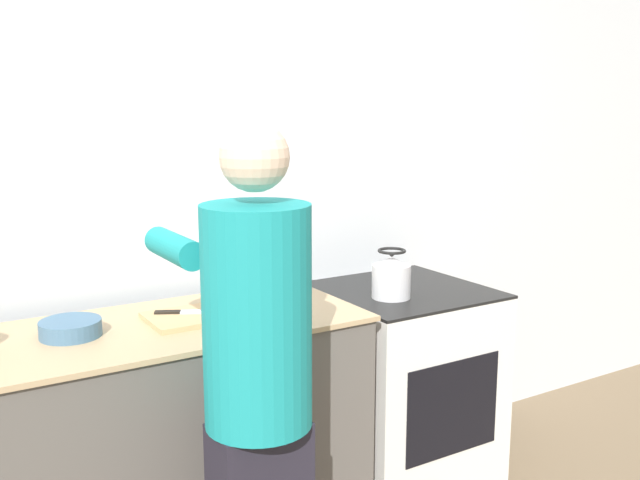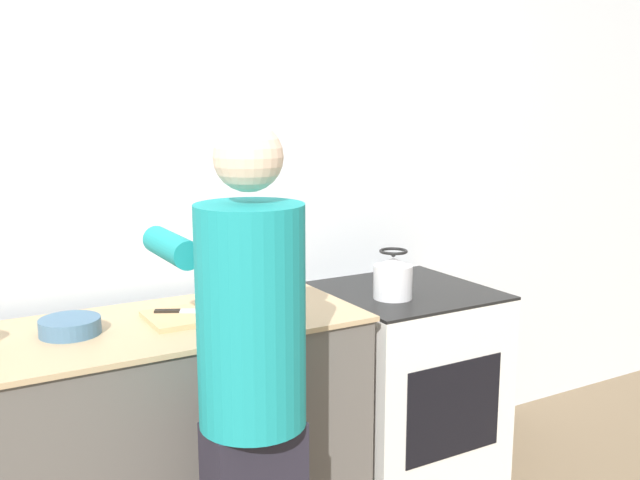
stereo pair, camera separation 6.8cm
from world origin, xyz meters
name	(u,v)px [view 2 (the right image)]	position (x,y,z in m)	size (l,w,h in m)	color
wall_back	(194,196)	(0.00, 0.73, 1.30)	(8.00, 0.05, 2.60)	silver
counter	(148,453)	(-0.36, 0.30, 0.46)	(1.52, 0.62, 0.93)	#5B5651
oven	(403,390)	(0.77, 0.33, 0.45)	(0.66, 0.66, 0.90)	silver
person	(251,382)	(-0.20, -0.24, 0.88)	(0.35, 0.59, 1.62)	#221F2A
cutting_board	(189,316)	(-0.19, 0.30, 0.94)	(0.29, 0.24, 0.02)	tan
knife	(186,311)	(-0.19, 0.33, 0.95)	(0.22, 0.14, 0.01)	silver
kettle	(393,278)	(0.65, 0.25, 0.98)	(0.16, 0.16, 0.20)	silver
bowl_prep	(70,326)	(-0.58, 0.33, 0.96)	(0.20, 0.20, 0.05)	#426684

